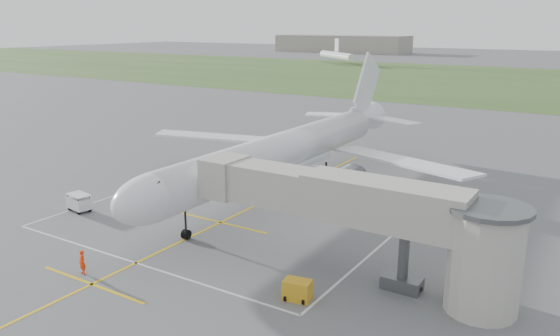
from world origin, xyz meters
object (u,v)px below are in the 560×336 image
Objects in this scene: jet_bridge at (373,216)px; gpu_unit at (297,290)px; baggage_cart at (79,202)px; ramp_worker_wing at (257,176)px; ramp_worker_nose at (82,262)px; airliner at (285,151)px.

gpu_unit is at bearing -120.93° from jet_bridge.
ramp_worker_wing reaches higher than baggage_cart.
jet_bridge reaches higher than ramp_worker_nose.
baggage_cart is (-25.92, 3.70, 0.20)m from gpu_unit.
jet_bridge is at bearing 48.72° from gpu_unit.
baggage_cart is (-13.10, -15.40, -3.55)m from airliner.
gpu_unit is 26.18m from baggage_cart.
jet_bridge reaches higher than gpu_unit.
ramp_worker_nose is 0.90× the size of ramp_worker_wing.
baggage_cart is at bearing -177.71° from jet_bridge.
ramp_worker_wing is (-3.96, 0.66, -3.43)m from airliner.
airliner reaches higher than baggage_cart.
baggage_cart is at bearing 82.33° from ramp_worker_wing.
ramp_worker_nose is at bearing -28.05° from baggage_cart.
airliner reaches higher than gpu_unit.
ramp_worker_nose is at bearing -150.93° from jet_bridge.
airliner is at bearing 98.97° from ramp_worker_nose.
airliner is at bearing -167.47° from ramp_worker_wing.
airliner is at bearing 113.50° from gpu_unit.
jet_bridge is 6.99m from gpu_unit.
airliner is 26.87× the size of ramp_worker_nose.
baggage_cart reaches higher than gpu_unit.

